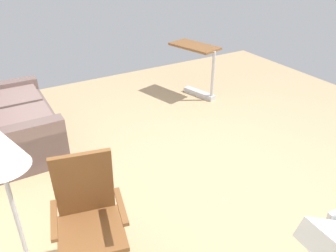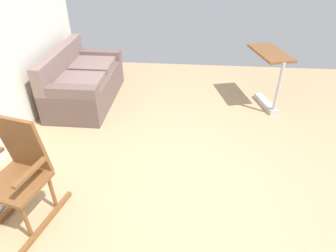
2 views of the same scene
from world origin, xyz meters
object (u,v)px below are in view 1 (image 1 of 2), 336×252
(rocking_chair, at_px, (89,221))
(overbed_table, at_px, (198,65))
(floor_lamp, at_px, (0,160))
(couch, at_px, (14,123))

(rocking_chair, height_order, overbed_table, rocking_chair)
(floor_lamp, xyz_separation_m, overbed_table, (2.47, -3.13, -0.70))
(couch, relative_size, floor_lamp, 1.08)
(floor_lamp, relative_size, overbed_table, 1.68)
(couch, distance_m, floor_lamp, 2.52)
(rocking_chair, height_order, floor_lamp, floor_lamp)
(couch, relative_size, rocking_chair, 1.52)
(floor_lamp, distance_m, overbed_table, 4.05)
(overbed_table, bearing_deg, rocking_chair, 132.48)
(floor_lamp, bearing_deg, couch, -6.09)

